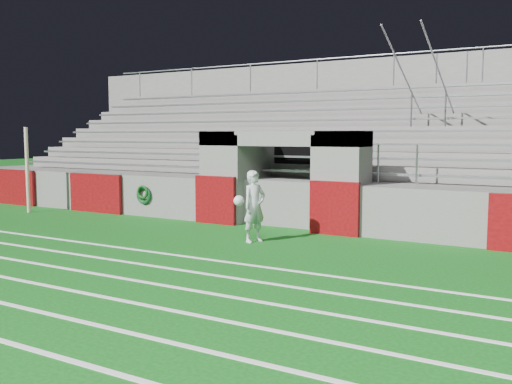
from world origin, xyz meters
The scene contains 6 objects.
ground centered at (0.00, 0.00, 0.00)m, with size 90.00×90.00×0.00m, color #0D5012.
field_post centered at (-8.39, 1.83, 1.37)m, with size 0.12×0.12×2.75m, color beige.
field_markings centered at (0.00, -5.00, 0.01)m, with size 28.00×8.09×0.01m.
stadium_structure centered at (0.00, 7.97, 1.49)m, with size 26.00×8.48×5.42m.
goalkeeper_with_ball centered at (0.55, 1.11, 0.84)m, with size 0.65×0.77×1.68m.
hose_coil centered at (-4.46, 2.93, 0.70)m, with size 0.56×0.14×0.59m.
Camera 1 is at (7.29, -10.20, 2.49)m, focal length 40.00 mm.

